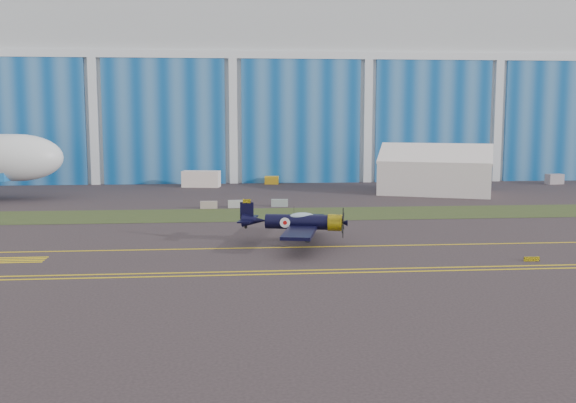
{
  "coord_description": "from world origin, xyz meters",
  "views": [
    {
      "loc": [
        -0.91,
        -60.29,
        11.02
      ],
      "look_at": [
        4.94,
        5.25,
        2.57
      ],
      "focal_mm": 42.0,
      "sensor_mm": 36.0,
      "label": 1
    }
  ],
  "objects": [
    {
      "name": "shipping_container",
      "position": [
        -5.08,
        44.01,
        1.24
      ],
      "size": [
        6.05,
        3.26,
        2.48
      ],
      "primitive_type": "cube",
      "rotation": [
        0.0,
        0.0,
        -0.18
      ],
      "color": "white",
      "rests_on": "ground"
    },
    {
      "name": "gse_box",
      "position": [
        51.46,
        43.37,
        0.81
      ],
      "size": [
        2.94,
        1.97,
        1.62
      ],
      "primitive_type": "cube",
      "rotation": [
        0.0,
        0.0,
        0.21
      ],
      "color": "gray",
      "rests_on": "ground"
    },
    {
      "name": "edge_line_near",
      "position": [
        0.0,
        -14.5,
        0.01
      ],
      "size": [
        80.0,
        0.2,
        0.02
      ],
      "primitive_type": "cube",
      "color": "yellow",
      "rests_on": "ground"
    },
    {
      "name": "ground",
      "position": [
        0.0,
        0.0,
        0.0
      ],
      "size": [
        260.0,
        260.0,
        0.0
      ],
      "primitive_type": "plane",
      "color": "#372D2F",
      "rests_on": "ground"
    },
    {
      "name": "grass_median",
      "position": [
        0.0,
        14.0,
        0.02
      ],
      "size": [
        260.0,
        10.0,
        0.02
      ],
      "primitive_type": "cube",
      "color": "#475128",
      "rests_on": "ground"
    },
    {
      "name": "tent",
      "position": [
        28.5,
        32.69,
        3.57
      ],
      "size": [
        18.44,
        16.16,
        7.14
      ],
      "rotation": [
        0.0,
        0.0,
        -0.38
      ],
      "color": "white",
      "rests_on": "ground"
    },
    {
      "name": "edge_line_far",
      "position": [
        0.0,
        -13.5,
        0.01
      ],
      "size": [
        80.0,
        0.2,
        0.02
      ],
      "primitive_type": "cube",
      "color": "yellow",
      "rests_on": "ground"
    },
    {
      "name": "hold_short_ladder",
      "position": [
        -18.0,
        -8.1,
        0.01
      ],
      "size": [
        6.0,
        2.4,
        0.02
      ],
      "primitive_type": null,
      "color": "yellow",
      "rests_on": "ground"
    },
    {
      "name": "barrier_c",
      "position": [
        5.26,
        20.39,
        0.45
      ],
      "size": [
        2.06,
        0.84,
        0.9
      ],
      "primitive_type": "cube",
      "rotation": [
        0.0,
        0.0,
        -0.12
      ],
      "color": "gray",
      "rests_on": "ground"
    },
    {
      "name": "tug",
      "position": [
        6.06,
        47.37,
        0.64
      ],
      "size": [
        2.37,
        1.68,
        1.27
      ],
      "primitive_type": "cube",
      "rotation": [
        0.0,
        0.0,
        -0.15
      ],
      "color": "gold",
      "rests_on": "ground"
    },
    {
      "name": "barrier_a",
      "position": [
        -3.25,
        19.34,
        0.45
      ],
      "size": [
        2.02,
        0.65,
        0.9
      ],
      "primitive_type": "cube",
      "rotation": [
        0.0,
        0.0,
        -0.03
      ],
      "color": "gray",
      "rests_on": "ground"
    },
    {
      "name": "barrier_b",
      "position": [
        0.02,
        19.94,
        0.45
      ],
      "size": [
        2.02,
        0.67,
        0.9
      ],
      "primitive_type": "cube",
      "rotation": [
        0.0,
        0.0,
        0.04
      ],
      "color": "#9EA09B",
      "rests_on": "ground"
    },
    {
      "name": "taxiway_centreline",
      "position": [
        0.0,
        -5.0,
        0.01
      ],
      "size": [
        200.0,
        0.2,
        0.02
      ],
      "primitive_type": "cube",
      "color": "yellow",
      "rests_on": "ground"
    },
    {
      "name": "warbird",
      "position": [
        4.94,
        -3.75,
        1.97
      ],
      "size": [
        12.9,
        14.51,
        3.71
      ],
      "rotation": [
        0.0,
        0.0,
        -0.23
      ],
      "color": "black",
      "rests_on": "ground"
    },
    {
      "name": "hangar",
      "position": [
        0.0,
        71.79,
        14.96
      ],
      "size": [
        220.0,
        45.7,
        30.0
      ],
      "color": "silver",
      "rests_on": "ground"
    },
    {
      "name": "guard_board_right",
      "position": [
        22.0,
        -12.0,
        0.17
      ],
      "size": [
        1.2,
        0.15,
        0.35
      ],
      "primitive_type": "cube",
      "color": "yellow",
      "rests_on": "ground"
    }
  ]
}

